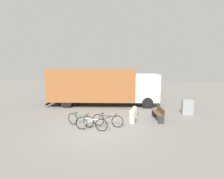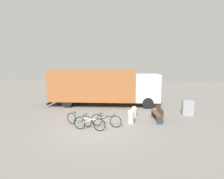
{
  "view_description": "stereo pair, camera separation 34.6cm",
  "coord_description": "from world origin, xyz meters",
  "px_view_note": "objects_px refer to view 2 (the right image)",
  "views": [
    {
      "loc": [
        1.81,
        -8.65,
        3.28
      ],
      "look_at": [
        0.24,
        3.82,
        1.58
      ],
      "focal_mm": 28.0,
      "sensor_mm": 36.0,
      "label": 1
    },
    {
      "loc": [
        2.15,
        -8.6,
        3.28
      ],
      "look_at": [
        0.24,
        3.82,
        1.58
      ],
      "focal_mm": 28.0,
      "sensor_mm": 36.0,
      "label": 2
    }
  ],
  "objects_px": {
    "park_bench": "(158,113)",
    "bicycle_middle": "(89,123)",
    "bicycle_near": "(79,119)",
    "bollard_near_bench": "(131,116)",
    "bollard_far_bench": "(134,111)",
    "delivery_truck": "(103,85)",
    "bicycle_far": "(106,120)",
    "utility_box": "(188,108)"
  },
  "relations": [
    {
      "from": "park_bench",
      "to": "bicycle_middle",
      "type": "distance_m",
      "value": 4.27
    },
    {
      "from": "bicycle_near",
      "to": "bicycle_middle",
      "type": "xyz_separation_m",
      "value": [
        0.75,
        -0.58,
        0.0
      ]
    },
    {
      "from": "park_bench",
      "to": "bicycle_near",
      "type": "xyz_separation_m",
      "value": [
        -4.41,
        -1.62,
        -0.1
      ]
    },
    {
      "from": "bicycle_near",
      "to": "bollard_near_bench",
      "type": "bearing_deg",
      "value": 37.12
    },
    {
      "from": "bollard_far_bench",
      "to": "bollard_near_bench",
      "type": "bearing_deg",
      "value": -95.27
    },
    {
      "from": "park_bench",
      "to": "bollard_near_bench",
      "type": "xyz_separation_m",
      "value": [
        -1.59,
        -0.78,
        -0.01
      ]
    },
    {
      "from": "bicycle_middle",
      "to": "bollard_near_bench",
      "type": "distance_m",
      "value": 2.51
    },
    {
      "from": "delivery_truck",
      "to": "bicycle_far",
      "type": "xyz_separation_m",
      "value": [
        1.26,
        -5.25,
        -1.3
      ]
    },
    {
      "from": "bicycle_far",
      "to": "bollard_far_bench",
      "type": "bearing_deg",
      "value": 65.52
    },
    {
      "from": "bicycle_near",
      "to": "bollard_far_bench",
      "type": "bearing_deg",
      "value": 59.52
    },
    {
      "from": "bollard_near_bench",
      "to": "utility_box",
      "type": "xyz_separation_m",
      "value": [
        3.69,
        2.29,
        0.06
      ]
    },
    {
      "from": "bicycle_far",
      "to": "utility_box",
      "type": "relative_size",
      "value": 1.73
    },
    {
      "from": "bicycle_near",
      "to": "bollard_far_bench",
      "type": "height_order",
      "value": "bicycle_near"
    },
    {
      "from": "park_bench",
      "to": "bollard_near_bench",
      "type": "height_order",
      "value": "bollard_near_bench"
    },
    {
      "from": "bicycle_far",
      "to": "bollard_near_bench",
      "type": "relative_size",
      "value": 2.11
    },
    {
      "from": "bicycle_near",
      "to": "bicycle_far",
      "type": "xyz_separation_m",
      "value": [
        1.5,
        0.09,
        0.0
      ]
    },
    {
      "from": "bollard_near_bench",
      "to": "utility_box",
      "type": "height_order",
      "value": "utility_box"
    },
    {
      "from": "bicycle_middle",
      "to": "bicycle_far",
      "type": "distance_m",
      "value": 1.0
    },
    {
      "from": "delivery_truck",
      "to": "utility_box",
      "type": "xyz_separation_m",
      "value": [
        6.28,
        -2.21,
        -1.16
      ]
    },
    {
      "from": "bicycle_far",
      "to": "bicycle_near",
      "type": "bearing_deg",
      "value": -168.67
    },
    {
      "from": "bollard_far_bench",
      "to": "utility_box",
      "type": "relative_size",
      "value": 0.65
    },
    {
      "from": "delivery_truck",
      "to": "park_bench",
      "type": "height_order",
      "value": "delivery_truck"
    },
    {
      "from": "park_bench",
      "to": "bollard_near_bench",
      "type": "bearing_deg",
      "value": 108.04
    },
    {
      "from": "delivery_truck",
      "to": "bicycle_near",
      "type": "bearing_deg",
      "value": -97.9
    },
    {
      "from": "park_bench",
      "to": "utility_box",
      "type": "height_order",
      "value": "utility_box"
    },
    {
      "from": "park_bench",
      "to": "bicycle_middle",
      "type": "bearing_deg",
      "value": 112.87
    },
    {
      "from": "bollard_far_bench",
      "to": "bicycle_near",
      "type": "bearing_deg",
      "value": -141.02
    },
    {
      "from": "bicycle_middle",
      "to": "bollard_near_bench",
      "type": "xyz_separation_m",
      "value": [
        2.07,
        1.42,
        0.09
      ]
    },
    {
      "from": "park_bench",
      "to": "bollard_far_bench",
      "type": "relative_size",
      "value": 2.46
    },
    {
      "from": "park_bench",
      "to": "bicycle_middle",
      "type": "xyz_separation_m",
      "value": [
        -3.66,
        -2.19,
        -0.1
      ]
    },
    {
      "from": "delivery_truck",
      "to": "bollard_far_bench",
      "type": "xyz_separation_m",
      "value": [
        2.73,
        -2.94,
        -1.32
      ]
    },
    {
      "from": "park_bench",
      "to": "bollard_far_bench",
      "type": "distance_m",
      "value": 1.64
    },
    {
      "from": "bicycle_near",
      "to": "bicycle_far",
      "type": "height_order",
      "value": "same"
    },
    {
      "from": "bicycle_middle",
      "to": "utility_box",
      "type": "height_order",
      "value": "utility_box"
    },
    {
      "from": "bicycle_middle",
      "to": "bicycle_far",
      "type": "relative_size",
      "value": 1.0
    },
    {
      "from": "park_bench",
      "to": "bollard_far_bench",
      "type": "xyz_separation_m",
      "value": [
        -1.44,
        0.78,
        -0.11
      ]
    },
    {
      "from": "bollard_near_bench",
      "to": "utility_box",
      "type": "distance_m",
      "value": 4.35
    },
    {
      "from": "bicycle_near",
      "to": "park_bench",
      "type": "bearing_deg",
      "value": 40.71
    },
    {
      "from": "bollard_near_bench",
      "to": "bollard_far_bench",
      "type": "bearing_deg",
      "value": 84.73
    },
    {
      "from": "bicycle_near",
      "to": "bollard_far_bench",
      "type": "distance_m",
      "value": 3.81
    },
    {
      "from": "delivery_truck",
      "to": "utility_box",
      "type": "relative_size",
      "value": 9.23
    },
    {
      "from": "bicycle_far",
      "to": "bollard_near_bench",
      "type": "distance_m",
      "value": 1.52
    }
  ]
}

